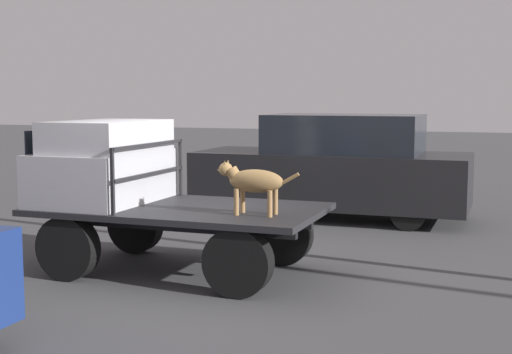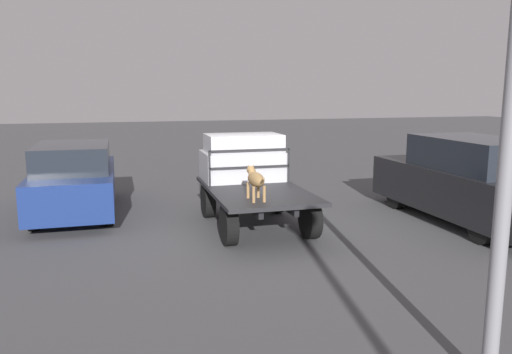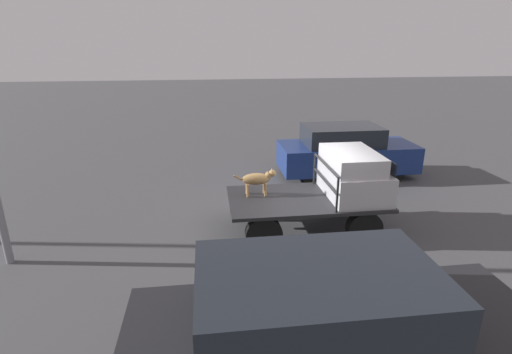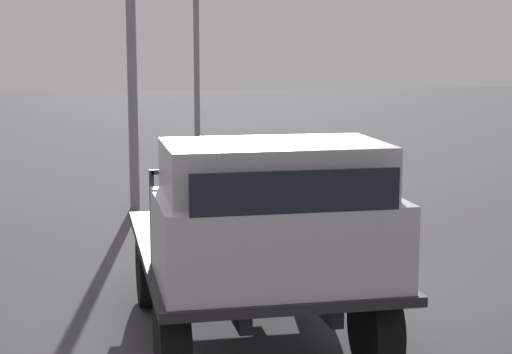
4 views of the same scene
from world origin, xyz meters
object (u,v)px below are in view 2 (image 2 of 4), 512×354
(flatbed_truck, at_px, (255,199))
(dog, at_px, (255,179))
(parked_pickup_far, at_px, (469,181))
(parked_sedan, at_px, (75,179))

(flatbed_truck, distance_m, dog, 1.35)
(flatbed_truck, bearing_deg, parked_pickup_far, -100.73)
(parked_sedan, bearing_deg, dog, -134.77)
(parked_sedan, bearing_deg, flatbed_truck, -121.85)
(parked_sedan, bearing_deg, parked_pickup_far, -111.45)
(flatbed_truck, xyz_separation_m, dog, (-1.13, 0.31, 0.67))
(dog, relative_size, parked_sedan, 0.23)
(flatbed_truck, relative_size, dog, 3.51)
(dog, height_order, parked_pickup_far, parked_pickup_far)
(dog, bearing_deg, parked_sedan, 29.25)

